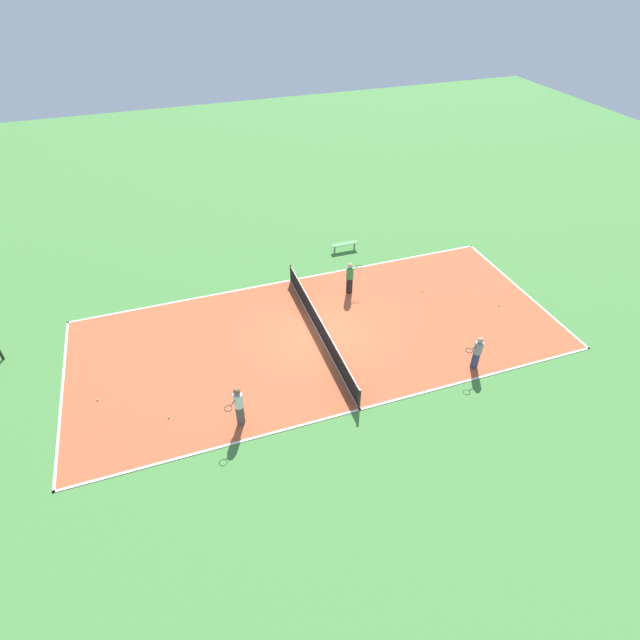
{
  "coord_description": "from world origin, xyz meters",
  "views": [
    {
      "loc": [
        -16.74,
        5.76,
        14.95
      ],
      "look_at": [
        0.0,
        0.0,
        0.9
      ],
      "focal_mm": 28.0,
      "sensor_mm": 36.0,
      "label": 1
    }
  ],
  "objects_px": {
    "player_near_white": "(238,404)",
    "player_baseline_gray": "(477,351)",
    "player_far_green": "(350,276)",
    "bench": "(345,244)",
    "tennis_ball_right_alley": "(499,305)",
    "tennis_ball_midcourt": "(98,400)",
    "tennis_net": "(320,326)",
    "tennis_ball_far_baseline": "(169,417)",
    "tennis_ball_near_net": "(422,291)"
  },
  "relations": [
    {
      "from": "player_near_white",
      "to": "player_baseline_gray",
      "type": "bearing_deg",
      "value": 134.41
    },
    {
      "from": "player_far_green",
      "to": "player_near_white",
      "type": "distance_m",
      "value": 9.76
    },
    {
      "from": "bench",
      "to": "player_baseline_gray",
      "type": "distance_m",
      "value": 11.16
    },
    {
      "from": "tennis_ball_right_alley",
      "to": "tennis_ball_midcourt",
      "type": "xyz_separation_m",
      "value": [
        -0.18,
        18.94,
        0.0
      ]
    },
    {
      "from": "player_far_green",
      "to": "player_near_white",
      "type": "bearing_deg",
      "value": -154.91
    },
    {
      "from": "tennis_net",
      "to": "player_near_white",
      "type": "bearing_deg",
      "value": 131.02
    },
    {
      "from": "tennis_ball_right_alley",
      "to": "tennis_ball_far_baseline",
      "type": "relative_size",
      "value": 1.0
    },
    {
      "from": "tennis_ball_near_net",
      "to": "tennis_ball_right_alley",
      "type": "height_order",
      "value": "same"
    },
    {
      "from": "tennis_net",
      "to": "player_far_green",
      "type": "bearing_deg",
      "value": -42.84
    },
    {
      "from": "tennis_net",
      "to": "tennis_ball_right_alley",
      "type": "relative_size",
      "value": 140.04
    },
    {
      "from": "tennis_ball_far_baseline",
      "to": "tennis_net",
      "type": "bearing_deg",
      "value": -68.54
    },
    {
      "from": "player_far_green",
      "to": "tennis_ball_right_alley",
      "type": "height_order",
      "value": "player_far_green"
    },
    {
      "from": "tennis_ball_near_net",
      "to": "player_far_green",
      "type": "bearing_deg",
      "value": 72.19
    },
    {
      "from": "bench",
      "to": "tennis_ball_near_net",
      "type": "height_order",
      "value": "bench"
    },
    {
      "from": "tennis_net",
      "to": "player_far_green",
      "type": "distance_m",
      "value": 3.78
    },
    {
      "from": "player_far_green",
      "to": "tennis_ball_right_alley",
      "type": "xyz_separation_m",
      "value": [
        -3.52,
        -6.65,
        -0.98
      ]
    },
    {
      "from": "player_far_green",
      "to": "player_near_white",
      "type": "height_order",
      "value": "player_near_white"
    },
    {
      "from": "tennis_net",
      "to": "tennis_ball_midcourt",
      "type": "height_order",
      "value": "tennis_net"
    },
    {
      "from": "tennis_net",
      "to": "tennis_ball_far_baseline",
      "type": "bearing_deg",
      "value": 111.46
    },
    {
      "from": "bench",
      "to": "tennis_ball_right_alley",
      "type": "height_order",
      "value": "bench"
    },
    {
      "from": "tennis_ball_midcourt",
      "to": "tennis_ball_right_alley",
      "type": "bearing_deg",
      "value": -89.45
    },
    {
      "from": "tennis_net",
      "to": "tennis_ball_near_net",
      "type": "bearing_deg",
      "value": -75.64
    },
    {
      "from": "player_near_white",
      "to": "tennis_ball_far_baseline",
      "type": "xyz_separation_m",
      "value": [
        1.14,
        2.6,
        -1.04
      ]
    },
    {
      "from": "player_near_white",
      "to": "tennis_ball_midcourt",
      "type": "bearing_deg",
      "value": -74.22
    },
    {
      "from": "tennis_ball_right_alley",
      "to": "tennis_ball_far_baseline",
      "type": "xyz_separation_m",
      "value": [
        -2.03,
        16.34,
        0.0
      ]
    },
    {
      "from": "bench",
      "to": "player_far_green",
      "type": "relative_size",
      "value": 0.87
    },
    {
      "from": "bench",
      "to": "player_far_green",
      "type": "bearing_deg",
      "value": 72.08
    },
    {
      "from": "tennis_net",
      "to": "bench",
      "type": "xyz_separation_m",
      "value": [
        6.83,
        -3.87,
        -0.15
      ]
    },
    {
      "from": "player_baseline_gray",
      "to": "tennis_ball_midcourt",
      "type": "height_order",
      "value": "player_baseline_gray"
    },
    {
      "from": "bench",
      "to": "tennis_ball_near_net",
      "type": "xyz_separation_m",
      "value": [
        -5.25,
        -2.3,
        -0.33
      ]
    },
    {
      "from": "player_far_green",
      "to": "tennis_ball_midcourt",
      "type": "height_order",
      "value": "player_far_green"
    },
    {
      "from": "player_baseline_gray",
      "to": "player_near_white",
      "type": "xyz_separation_m",
      "value": [
        0.23,
        10.09,
        0.13
      ]
    },
    {
      "from": "bench",
      "to": "player_far_green",
      "type": "height_order",
      "value": "player_far_green"
    },
    {
      "from": "player_far_green",
      "to": "player_baseline_gray",
      "type": "xyz_separation_m",
      "value": [
        -6.93,
        -3.0,
        -0.08
      ]
    },
    {
      "from": "player_far_green",
      "to": "tennis_ball_near_net",
      "type": "height_order",
      "value": "player_far_green"
    },
    {
      "from": "player_near_white",
      "to": "tennis_ball_right_alley",
      "type": "xyz_separation_m",
      "value": [
        3.18,
        -13.74,
        -1.04
      ]
    },
    {
      "from": "tennis_ball_near_net",
      "to": "tennis_net",
      "type": "bearing_deg",
      "value": 104.36
    },
    {
      "from": "player_baseline_gray",
      "to": "player_near_white",
      "type": "relative_size",
      "value": 0.89
    },
    {
      "from": "player_baseline_gray",
      "to": "tennis_ball_midcourt",
      "type": "xyz_separation_m",
      "value": [
        3.23,
        15.29,
        -0.9
      ]
    },
    {
      "from": "tennis_ball_far_baseline",
      "to": "player_far_green",
      "type": "bearing_deg",
      "value": -60.18
    },
    {
      "from": "player_far_green",
      "to": "tennis_net",
      "type": "bearing_deg",
      "value": -151.12
    },
    {
      "from": "player_baseline_gray",
      "to": "tennis_ball_far_baseline",
      "type": "xyz_separation_m",
      "value": [
        1.38,
        12.69,
        -0.9
      ]
    },
    {
      "from": "tennis_net",
      "to": "tennis_ball_near_net",
      "type": "distance_m",
      "value": 6.39
    },
    {
      "from": "tennis_ball_far_baseline",
      "to": "tennis_ball_midcourt",
      "type": "distance_m",
      "value": 3.19
    },
    {
      "from": "tennis_ball_right_alley",
      "to": "bench",
      "type": "bearing_deg",
      "value": 35.0
    },
    {
      "from": "bench",
      "to": "tennis_ball_midcourt",
      "type": "distance_m",
      "value": 15.69
    },
    {
      "from": "player_far_green",
      "to": "player_baseline_gray",
      "type": "height_order",
      "value": "player_far_green"
    },
    {
      "from": "player_near_white",
      "to": "bench",
      "type": "bearing_deg",
      "value": -172.23
    },
    {
      "from": "bench",
      "to": "tennis_ball_far_baseline",
      "type": "relative_size",
      "value": 22.46
    },
    {
      "from": "player_baseline_gray",
      "to": "player_far_green",
      "type": "bearing_deg",
      "value": -81.57
    }
  ]
}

